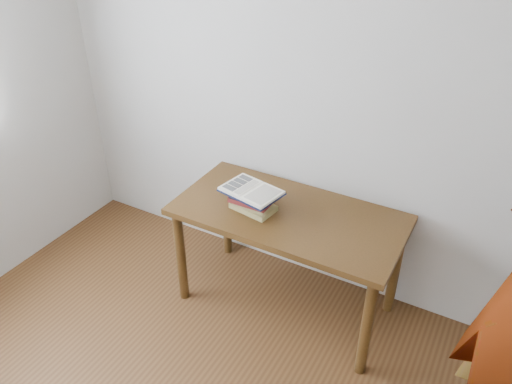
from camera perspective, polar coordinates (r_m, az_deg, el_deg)
The scene contains 4 objects.
room_shell at distance 1.47m, azimuth -23.61°, elevation 2.43°, with size 3.54×3.54×2.62m.
desk at distance 2.88m, azimuth 3.66°, elevation -3.97°, with size 1.30×0.65×0.70m.
book_stack at distance 2.80m, azimuth -0.34°, elevation -0.92°, with size 0.26×0.19×0.13m.
open_book at distance 2.74m, azimuth -0.53°, elevation 0.12°, with size 0.36×0.28×0.03m.
Camera 1 is at (1.01, -0.73, 2.30)m, focal length 35.00 mm.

